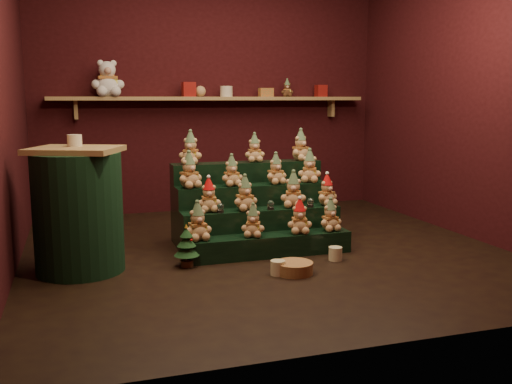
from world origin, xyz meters
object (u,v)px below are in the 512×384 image
object	(u,v)px
snow_globe_a	(220,208)
white_bear	(107,74)
mug_right	(335,254)
brown_bear	(287,88)
riser_tier_front	(270,245)
wicker_basket	(294,268)
snow_globe_c	(310,203)
mini_christmas_tree	(187,246)
side_table	(78,211)
mug_left	(278,268)
snow_globe_b	(271,205)

from	to	relation	value
snow_globe_a	white_bear	world-z (taller)	white_bear
mug_right	brown_bear	distance (m)	2.70
snow_globe_a	mug_right	world-z (taller)	snow_globe_a
riser_tier_front	wicker_basket	size ratio (longest dim) A/B	4.95
mug_right	riser_tier_front	bearing A→B (deg)	148.33
snow_globe_a	snow_globe_c	world-z (taller)	same
riser_tier_front	mini_christmas_tree	bearing A→B (deg)	-172.44
snow_globe_a	mug_right	bearing A→B (deg)	-27.89
side_table	mug_right	distance (m)	2.05
riser_tier_front	white_bear	size ratio (longest dim) A/B	2.91
snow_globe_a	mug_left	world-z (taller)	snow_globe_a
riser_tier_front	mug_left	bearing A→B (deg)	-102.26
snow_globe_a	snow_globe_b	size ratio (longest dim) A/B	1.01
snow_globe_a	snow_globe_b	distance (m)	0.44
riser_tier_front	mini_christmas_tree	xyz separation A→B (m)	(-0.72, -0.10, 0.08)
snow_globe_b	side_table	xyz separation A→B (m)	(-1.57, -0.12, 0.07)
side_table	mug_left	size ratio (longest dim) A/B	8.56
snow_globe_c	mug_left	distance (m)	0.93
mug_right	white_bear	size ratio (longest dim) A/B	0.23
snow_globe_a	side_table	xyz separation A→B (m)	(-1.13, -0.12, 0.07)
mug_left	wicker_basket	world-z (taller)	mug_left
mug_left	wicker_basket	bearing A→B (deg)	-2.60
white_bear	snow_globe_b	bearing A→B (deg)	-58.69
snow_globe_b	white_bear	distance (m)	2.49
riser_tier_front	snow_globe_a	distance (m)	0.52
snow_globe_a	brown_bear	distance (m)	2.46
riser_tier_front	mug_right	xyz separation A→B (m)	(0.47, -0.29, -0.04)
snow_globe_c	mini_christmas_tree	size ratio (longest dim) A/B	0.24
riser_tier_front	snow_globe_a	bearing A→B (deg)	157.15
side_table	mug_right	xyz separation A→B (m)	(1.98, -0.33, -0.41)
riser_tier_front	snow_globe_c	distance (m)	0.56
white_bear	brown_bear	distance (m)	2.05
snow_globe_b	mini_christmas_tree	distance (m)	0.85
mini_christmas_tree	mug_right	bearing A→B (deg)	-9.26
mini_christmas_tree	side_table	bearing A→B (deg)	170.51
riser_tier_front	brown_bear	distance (m)	2.56
snow_globe_c	side_table	size ratio (longest dim) A/B	0.09
snow_globe_c	mini_christmas_tree	xyz separation A→B (m)	(-1.15, -0.26, -0.24)
mini_christmas_tree	white_bear	bearing A→B (deg)	101.57
snow_globe_b	riser_tier_front	bearing A→B (deg)	-111.84
riser_tier_front	mug_left	xyz separation A→B (m)	(-0.11, -0.52, -0.03)
snow_globe_b	snow_globe_c	size ratio (longest dim) A/B	1.00
snow_globe_b	side_table	size ratio (longest dim) A/B	0.09
side_table	white_bear	distance (m)	2.27
riser_tier_front	side_table	bearing A→B (deg)	178.59
snow_globe_b	white_bear	xyz separation A→B (m)	(-1.21, 1.84, 1.16)
side_table	wicker_basket	bearing A→B (deg)	2.61
mug_right	white_bear	bearing A→B (deg)	125.20
snow_globe_c	side_table	bearing A→B (deg)	-176.38
mini_christmas_tree	riser_tier_front	bearing A→B (deg)	7.56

